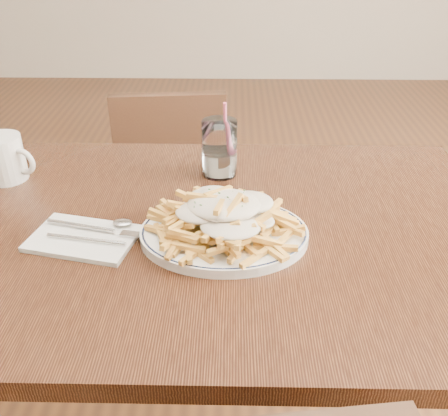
{
  "coord_description": "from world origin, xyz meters",
  "views": [
    {
      "loc": [
        0.04,
        -0.85,
        1.31
      ],
      "look_at": [
        0.02,
        -0.05,
        0.82
      ],
      "focal_mm": 40.0,
      "sensor_mm": 36.0,
      "label": 1
    }
  ],
  "objects_px": {
    "chair_far": "(173,179)",
    "water_glass": "(220,152)",
    "table": "(215,255)",
    "coffee_mug": "(4,158)",
    "fries_plate": "(224,234)",
    "loaded_fries": "(224,211)"
  },
  "relations": [
    {
      "from": "chair_far",
      "to": "water_glass",
      "type": "bearing_deg",
      "value": -70.7
    },
    {
      "from": "table",
      "to": "coffee_mug",
      "type": "relative_size",
      "value": 9.01
    },
    {
      "from": "fries_plate",
      "to": "loaded_fries",
      "type": "xyz_separation_m",
      "value": [
        -0.0,
        -0.0,
        0.05
      ]
    },
    {
      "from": "table",
      "to": "chair_far",
      "type": "height_order",
      "value": "chair_far"
    },
    {
      "from": "fries_plate",
      "to": "loaded_fries",
      "type": "relative_size",
      "value": 1.25
    },
    {
      "from": "chair_far",
      "to": "water_glass",
      "type": "height_order",
      "value": "water_glass"
    },
    {
      "from": "table",
      "to": "water_glass",
      "type": "relative_size",
      "value": 6.57
    },
    {
      "from": "chair_far",
      "to": "fries_plate",
      "type": "distance_m",
      "value": 0.88
    },
    {
      "from": "table",
      "to": "loaded_fries",
      "type": "distance_m",
      "value": 0.15
    },
    {
      "from": "chair_far",
      "to": "water_glass",
      "type": "xyz_separation_m",
      "value": [
        0.18,
        -0.53,
        0.35
      ]
    },
    {
      "from": "loaded_fries",
      "to": "coffee_mug",
      "type": "height_order",
      "value": "coffee_mug"
    },
    {
      "from": "loaded_fries",
      "to": "water_glass",
      "type": "bearing_deg",
      "value": 93.34
    },
    {
      "from": "water_glass",
      "to": "coffee_mug",
      "type": "distance_m",
      "value": 0.5
    },
    {
      "from": "chair_far",
      "to": "fries_plate",
      "type": "bearing_deg",
      "value": -75.98
    },
    {
      "from": "table",
      "to": "water_glass",
      "type": "xyz_separation_m",
      "value": [
        0.0,
        0.23,
        0.14
      ]
    },
    {
      "from": "table",
      "to": "coffee_mug",
      "type": "bearing_deg",
      "value": 159.06
    },
    {
      "from": "table",
      "to": "loaded_fries",
      "type": "relative_size",
      "value": 4.33
    },
    {
      "from": "chair_far",
      "to": "coffee_mug",
      "type": "bearing_deg",
      "value": -119.32
    },
    {
      "from": "table",
      "to": "fries_plate",
      "type": "height_order",
      "value": "fries_plate"
    },
    {
      "from": "table",
      "to": "chair_far",
      "type": "xyz_separation_m",
      "value": [
        -0.18,
        0.75,
        -0.22
      ]
    },
    {
      "from": "water_glass",
      "to": "table",
      "type": "bearing_deg",
      "value": -90.78
    },
    {
      "from": "coffee_mug",
      "to": "chair_far",
      "type": "bearing_deg",
      "value": 60.68
    }
  ]
}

